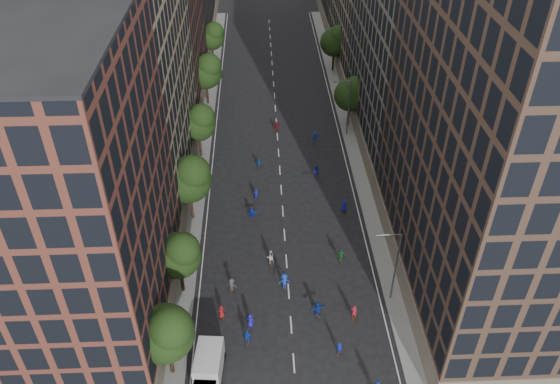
# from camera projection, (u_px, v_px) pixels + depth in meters

# --- Properties ---
(ground) EXTENTS (240.00, 240.00, 0.00)m
(ground) POSITION_uv_depth(u_px,v_px,m) (279.00, 155.00, 79.19)
(ground) COLOR black
(ground) RESTS_ON ground
(sidewalk_left) EXTENTS (4.00, 105.00, 0.15)m
(sidewalk_left) POSITION_uv_depth(u_px,v_px,m) (200.00, 129.00, 84.71)
(sidewalk_left) COLOR slate
(sidewalk_left) RESTS_ON ground
(sidewalk_right) EXTENTS (4.00, 105.00, 0.15)m
(sidewalk_right) POSITION_uv_depth(u_px,v_px,m) (353.00, 126.00, 85.51)
(sidewalk_right) COLOR slate
(sidewalk_right) RESTS_ON ground
(bldg_left_a) EXTENTS (14.00, 22.00, 30.00)m
(bldg_left_a) POSITION_uv_depth(u_px,v_px,m) (69.00, 199.00, 46.41)
(bldg_left_a) COLOR brown
(bldg_left_a) RESTS_ON ground
(bldg_left_b) EXTENTS (14.00, 26.00, 34.00)m
(bldg_left_b) POSITION_uv_depth(u_px,v_px,m) (119.00, 61.00, 64.30)
(bldg_left_b) COLOR #917F5F
(bldg_left_b) RESTS_ON ground
(bldg_left_c) EXTENTS (14.00, 20.00, 28.00)m
(bldg_left_c) POSITION_uv_depth(u_px,v_px,m) (151.00, 18.00, 84.41)
(bldg_left_c) COLOR brown
(bldg_left_c) RESTS_ON ground
(bldg_right_a) EXTENTS (14.00, 30.00, 36.00)m
(bldg_right_a) POSITION_uv_depth(u_px,v_px,m) (500.00, 135.00, 49.04)
(bldg_right_a) COLOR #453025
(bldg_right_a) RESTS_ON ground
(bldg_right_b) EXTENTS (14.00, 28.00, 33.00)m
(bldg_right_b) POSITION_uv_depth(u_px,v_px,m) (419.00, 32.00, 73.02)
(bldg_right_b) COLOR #5B554B
(bldg_right_b) RESTS_ON ground
(tree_left_0) EXTENTS (5.20, 5.20, 8.83)m
(tree_left_0) POSITION_uv_depth(u_px,v_px,m) (167.00, 332.00, 46.46)
(tree_left_0) COLOR black
(tree_left_0) RESTS_ON ground
(tree_left_1) EXTENTS (4.80, 4.80, 8.21)m
(tree_left_1) POSITION_uv_depth(u_px,v_px,m) (179.00, 254.00, 54.67)
(tree_left_1) COLOR black
(tree_left_1) RESTS_ON ground
(tree_left_2) EXTENTS (5.60, 5.60, 9.45)m
(tree_left_2) POSITION_uv_depth(u_px,v_px,m) (190.00, 178.00, 63.71)
(tree_left_2) COLOR black
(tree_left_2) RESTS_ON ground
(tree_left_3) EXTENTS (5.00, 5.00, 8.58)m
(tree_left_3) POSITION_uv_depth(u_px,v_px,m) (199.00, 122.00, 75.19)
(tree_left_3) COLOR black
(tree_left_3) RESTS_ON ground
(tree_left_4) EXTENTS (5.40, 5.40, 9.08)m
(tree_left_4) POSITION_uv_depth(u_px,v_px,m) (207.00, 70.00, 87.74)
(tree_left_4) COLOR black
(tree_left_4) RESTS_ON ground
(tree_left_5) EXTENTS (4.80, 4.80, 8.33)m
(tree_left_5) POSITION_uv_depth(u_px,v_px,m) (212.00, 36.00, 100.74)
(tree_left_5) COLOR black
(tree_left_5) RESTS_ON ground
(tree_right_a) EXTENTS (5.00, 5.00, 8.39)m
(tree_right_a) POSITION_uv_depth(u_px,v_px,m) (352.00, 93.00, 82.41)
(tree_right_a) COLOR black
(tree_right_a) RESTS_ON ground
(tree_right_b) EXTENTS (5.20, 5.20, 8.83)m
(tree_right_b) POSITION_uv_depth(u_px,v_px,m) (336.00, 40.00, 98.12)
(tree_right_b) COLOR black
(tree_right_b) RESTS_ON ground
(streetlamp_near) EXTENTS (2.64, 0.22, 9.06)m
(streetlamp_near) POSITION_uv_depth(u_px,v_px,m) (394.00, 263.00, 54.13)
(streetlamp_near) COLOR #595B60
(streetlamp_near) RESTS_ON ground
(streetlamp_far) EXTENTS (2.64, 0.22, 9.06)m
(streetlamp_far) POSITION_uv_depth(u_px,v_px,m) (347.00, 105.00, 80.39)
(streetlamp_far) COLOR #595B60
(streetlamp_far) RESTS_ON ground
(cargo_van) EXTENTS (2.92, 5.48, 2.82)m
(cargo_van) POSITION_uv_depth(u_px,v_px,m) (208.00, 368.00, 48.77)
(cargo_van) COLOR silver
(cargo_van) RESTS_ON ground
(skater_0) EXTENTS (0.93, 0.79, 1.61)m
(skater_0) POSITION_uv_depth(u_px,v_px,m) (250.00, 321.00, 53.89)
(skater_0) COLOR #1E17BE
(skater_0) RESTS_ON ground
(skater_1) EXTENTS (0.65, 0.54, 1.53)m
(skater_1) POSITION_uv_depth(u_px,v_px,m) (339.00, 348.00, 51.38)
(skater_1) COLOR #12209A
(skater_1) RESTS_ON ground
(skater_3) EXTENTS (1.37, 0.94, 1.95)m
(skater_3) POSITION_uv_depth(u_px,v_px,m) (284.00, 282.00, 57.88)
(skater_3) COLOR #173ABB
(skater_3) RESTS_ON ground
(skater_4) EXTENTS (1.13, 0.63, 1.82)m
(skater_4) POSITION_uv_depth(u_px,v_px,m) (247.00, 337.00, 52.18)
(skater_4) COLOR #143AA4
(skater_4) RESTS_ON ground
(skater_5) EXTENTS (1.71, 1.11, 1.76)m
(skater_5) POSITION_uv_depth(u_px,v_px,m) (318.00, 309.00, 54.97)
(skater_5) COLOR #142FA3
(skater_5) RESTS_ON ground
(skater_6) EXTENTS (0.88, 0.76, 1.53)m
(skater_6) POSITION_uv_depth(u_px,v_px,m) (221.00, 312.00, 54.84)
(skater_6) COLOR maroon
(skater_6) RESTS_ON ground
(skater_7) EXTENTS (0.73, 0.57, 1.77)m
(skater_7) POSITION_uv_depth(u_px,v_px,m) (354.00, 312.00, 54.66)
(skater_7) COLOR maroon
(skater_7) RESTS_ON ground
(skater_8) EXTENTS (1.00, 0.85, 1.81)m
(skater_8) POSITION_uv_depth(u_px,v_px,m) (270.00, 257.00, 60.93)
(skater_8) COLOR #BBBAB6
(skater_8) RESTS_ON ground
(skater_9) EXTENTS (1.21, 0.95, 1.64)m
(skater_9) POSITION_uv_depth(u_px,v_px,m) (232.00, 285.00, 57.68)
(skater_9) COLOR #424347
(skater_9) RESTS_ON ground
(skater_10) EXTENTS (1.10, 0.73, 1.74)m
(skater_10) POSITION_uv_depth(u_px,v_px,m) (341.00, 256.00, 61.13)
(skater_10) COLOR #1D6225
(skater_10) RESTS_ON ground
(skater_11) EXTENTS (1.56, 0.70, 1.62)m
(skater_11) POSITION_uv_depth(u_px,v_px,m) (252.00, 214.00, 67.15)
(skater_11) COLOR #172FBD
(skater_11) RESTS_ON ground
(skater_12) EXTENTS (0.93, 0.76, 1.64)m
(skater_12) POSITION_uv_depth(u_px,v_px,m) (344.00, 206.00, 68.32)
(skater_12) COLOR #16139A
(skater_12) RESTS_ON ground
(skater_13) EXTENTS (0.64, 0.47, 1.62)m
(skater_13) POSITION_uv_depth(u_px,v_px,m) (256.00, 195.00, 70.19)
(skater_13) COLOR #121D99
(skater_13) RESTS_ON ground
(skater_14) EXTENTS (0.92, 0.77, 1.70)m
(skater_14) POSITION_uv_depth(u_px,v_px,m) (316.00, 172.00, 74.22)
(skater_14) COLOR #161BB7
(skater_14) RESTS_ON ground
(skater_15) EXTENTS (1.26, 0.85, 1.80)m
(skater_15) POSITION_uv_depth(u_px,v_px,m) (315.00, 137.00, 81.24)
(skater_15) COLOR #1534AC
(skater_15) RESTS_ON ground
(skater_16) EXTENTS (0.93, 0.42, 1.56)m
(skater_16) POSITION_uv_depth(u_px,v_px,m) (259.00, 164.00, 75.84)
(skater_16) COLOR #124798
(skater_16) RESTS_ON ground
(skater_17) EXTENTS (1.53, 0.55, 1.63)m
(skater_17) POSITION_uv_depth(u_px,v_px,m) (277.00, 127.00, 83.85)
(skater_17) COLOR maroon
(skater_17) RESTS_ON ground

